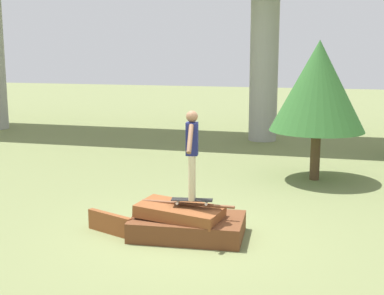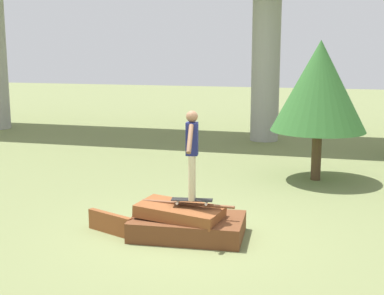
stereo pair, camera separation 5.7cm
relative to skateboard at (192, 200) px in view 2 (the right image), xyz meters
The scene contains 6 objects.
ground_plane 0.77m from the skateboard, 147.65° to the left, with size 80.00×80.00×0.00m, color olive.
scrap_pile 0.51m from the skateboard, 160.30° to the left, with size 2.24×1.45×0.68m.
scrap_plank_loose 1.73m from the skateboard, behind, with size 1.08×0.53×0.41m.
skateboard is the anchor object (origin of this frame).
skater 1.01m from the skateboard, ahead, with size 0.25×1.12×1.71m.
tree_behind_left 6.05m from the skateboard, 68.28° to the left, with size 2.59×2.59×3.84m.
Camera 2 is at (2.66, -9.60, 3.63)m, focal length 50.00 mm.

